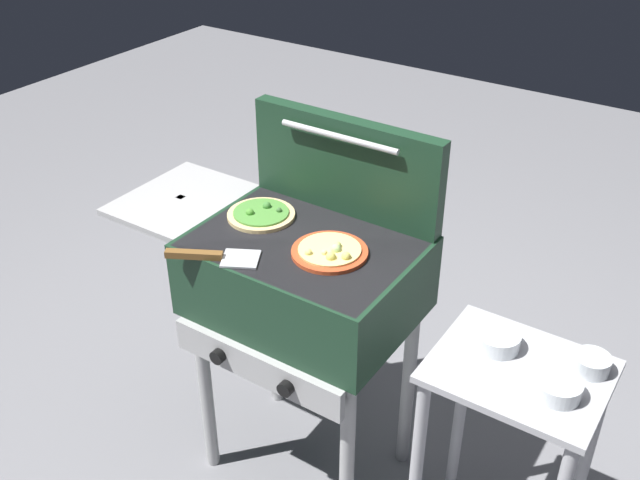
{
  "coord_description": "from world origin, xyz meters",
  "views": [
    {
      "loc": [
        1.01,
        -1.45,
        2.0
      ],
      "look_at": [
        0.05,
        0.0,
        0.92
      ],
      "focal_mm": 40.99,
      "sensor_mm": 36.0,
      "label": 1
    }
  ],
  "objects_px": {
    "pizza_cheese": "(330,252)",
    "prep_table": "(508,428)",
    "topping_bowl_far": "(498,341)",
    "spatula": "(213,256)",
    "grill": "(301,281)",
    "topping_bowl_near": "(558,389)",
    "topping_bowl_middle": "(591,364)",
    "pizza_veggie": "(261,214)"
  },
  "relations": [
    {
      "from": "pizza_cheese",
      "to": "prep_table",
      "type": "xyz_separation_m",
      "value": [
        0.56,
        0.02,
        -0.38
      ]
    },
    {
      "from": "prep_table",
      "to": "topping_bowl_far",
      "type": "distance_m",
      "value": 0.25
    },
    {
      "from": "prep_table",
      "to": "spatula",
      "type": "bearing_deg",
      "value": -165.22
    },
    {
      "from": "grill",
      "to": "topping_bowl_near",
      "type": "height_order",
      "value": "grill"
    },
    {
      "from": "topping_bowl_near",
      "to": "topping_bowl_middle",
      "type": "distance_m",
      "value": 0.14
    },
    {
      "from": "grill",
      "to": "topping_bowl_near",
      "type": "bearing_deg",
      "value": -2.78
    },
    {
      "from": "grill",
      "to": "topping_bowl_far",
      "type": "xyz_separation_m",
      "value": [
        0.59,
        0.05,
        0.01
      ]
    },
    {
      "from": "pizza_veggie",
      "to": "prep_table",
      "type": "xyz_separation_m",
      "value": [
        0.85,
        -0.04,
        -0.38
      ]
    },
    {
      "from": "spatula",
      "to": "prep_table",
      "type": "xyz_separation_m",
      "value": [
        0.82,
        0.22,
        -0.38
      ]
    },
    {
      "from": "topping_bowl_far",
      "to": "topping_bowl_middle",
      "type": "relative_size",
      "value": 1.24
    },
    {
      "from": "topping_bowl_near",
      "to": "topping_bowl_middle",
      "type": "xyz_separation_m",
      "value": [
        0.04,
        0.13,
        -0.0
      ]
    },
    {
      "from": "topping_bowl_near",
      "to": "topping_bowl_far",
      "type": "bearing_deg",
      "value": 154.62
    },
    {
      "from": "pizza_veggie",
      "to": "prep_table",
      "type": "bearing_deg",
      "value": -2.79
    },
    {
      "from": "pizza_cheese",
      "to": "pizza_veggie",
      "type": "bearing_deg",
      "value": 167.66
    },
    {
      "from": "pizza_veggie",
      "to": "spatula",
      "type": "distance_m",
      "value": 0.26
    },
    {
      "from": "pizza_cheese",
      "to": "topping_bowl_near",
      "type": "bearing_deg",
      "value": -1.78
    },
    {
      "from": "topping_bowl_far",
      "to": "spatula",
      "type": "bearing_deg",
      "value": -160.33
    },
    {
      "from": "pizza_cheese",
      "to": "prep_table",
      "type": "bearing_deg",
      "value": 2.19
    },
    {
      "from": "topping_bowl_far",
      "to": "prep_table",
      "type": "bearing_deg",
      "value": -30.59
    },
    {
      "from": "pizza_cheese",
      "to": "topping_bowl_near",
      "type": "xyz_separation_m",
      "value": [
        0.67,
        -0.02,
        -0.15
      ]
    },
    {
      "from": "prep_table",
      "to": "topping_bowl_near",
      "type": "distance_m",
      "value": 0.26
    },
    {
      "from": "topping_bowl_far",
      "to": "topping_bowl_middle",
      "type": "distance_m",
      "value": 0.24
    },
    {
      "from": "spatula",
      "to": "pizza_veggie",
      "type": "bearing_deg",
      "value": 96.95
    },
    {
      "from": "spatula",
      "to": "topping_bowl_middle",
      "type": "xyz_separation_m",
      "value": [
        0.97,
        0.31,
        -0.14
      ]
    },
    {
      "from": "pizza_cheese",
      "to": "topping_bowl_far",
      "type": "bearing_deg",
      "value": 8.19
    },
    {
      "from": "spatula",
      "to": "prep_table",
      "type": "bearing_deg",
      "value": 14.78
    },
    {
      "from": "prep_table",
      "to": "topping_bowl_near",
      "type": "height_order",
      "value": "topping_bowl_near"
    },
    {
      "from": "grill",
      "to": "pizza_cheese",
      "type": "bearing_deg",
      "value": -8.74
    },
    {
      "from": "grill",
      "to": "topping_bowl_far",
      "type": "bearing_deg",
      "value": 5.02
    },
    {
      "from": "spatula",
      "to": "prep_table",
      "type": "distance_m",
      "value": 0.93
    },
    {
      "from": "pizza_cheese",
      "to": "topping_bowl_near",
      "type": "relative_size",
      "value": 1.89
    },
    {
      "from": "pizza_veggie",
      "to": "topping_bowl_near",
      "type": "xyz_separation_m",
      "value": [
        0.96,
        -0.08,
        -0.14
      ]
    },
    {
      "from": "spatula",
      "to": "topping_bowl_far",
      "type": "height_order",
      "value": "spatula"
    },
    {
      "from": "spatula",
      "to": "pizza_cheese",
      "type": "bearing_deg",
      "value": 37.2
    },
    {
      "from": "pizza_veggie",
      "to": "topping_bowl_far",
      "type": "relative_size",
      "value": 1.75
    },
    {
      "from": "topping_bowl_far",
      "to": "topping_bowl_middle",
      "type": "xyz_separation_m",
      "value": [
        0.23,
        0.04,
        0.0
      ]
    },
    {
      "from": "pizza_cheese",
      "to": "topping_bowl_far",
      "type": "distance_m",
      "value": 0.51
    },
    {
      "from": "pizza_cheese",
      "to": "topping_bowl_middle",
      "type": "xyz_separation_m",
      "value": [
        0.71,
        0.11,
        -0.15
      ]
    },
    {
      "from": "pizza_veggie",
      "to": "grill",
      "type": "bearing_deg",
      "value": -14.56
    },
    {
      "from": "pizza_veggie",
      "to": "topping_bowl_near",
      "type": "bearing_deg",
      "value": -4.99
    },
    {
      "from": "spatula",
      "to": "topping_bowl_near",
      "type": "bearing_deg",
      "value": 10.6
    },
    {
      "from": "grill",
      "to": "prep_table",
      "type": "relative_size",
      "value": 1.29
    }
  ]
}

